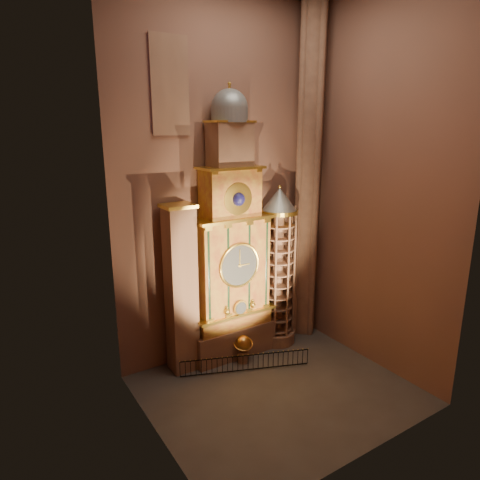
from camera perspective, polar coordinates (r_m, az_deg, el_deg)
floor at (r=25.57m, az=4.99°, el=-19.34°), size 14.00×14.00×0.00m
wall_back at (r=26.38m, az=-2.48°, el=7.52°), size 22.00×0.00×22.00m
wall_left at (r=18.04m, az=-12.19°, el=3.85°), size 0.00×22.00×22.00m
wall_right at (r=26.33m, az=17.82°, el=6.82°), size 0.00×22.00×22.00m
astronomical_clock at (r=26.41m, az=-1.25°, el=-2.06°), size 5.60×2.41×16.70m
portrait_tower at (r=25.42m, az=-7.85°, el=-6.52°), size 1.80×1.60×10.20m
stair_turret at (r=28.52m, az=5.07°, el=-3.80°), size 2.50×2.50×10.80m
gothic_pier at (r=29.14m, az=9.07°, el=8.04°), size 2.04×2.04×22.00m
stained_glass_window at (r=24.74m, az=-9.34°, el=19.64°), size 2.20×0.14×5.20m
celestial_globe at (r=27.54m, az=0.42°, el=-13.99°), size 1.51×1.46×1.79m
iron_railing at (r=26.85m, az=0.74°, el=-16.07°), size 7.33×2.95×1.02m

